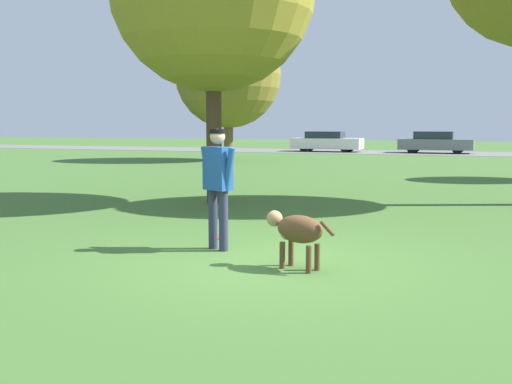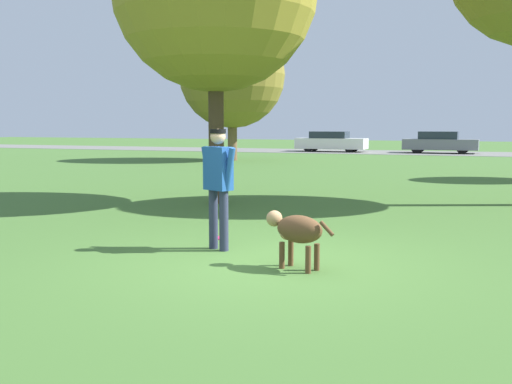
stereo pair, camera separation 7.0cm
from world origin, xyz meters
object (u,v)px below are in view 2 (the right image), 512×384
frisbee (220,238)px  parked_car_white (331,142)px  person (218,179)px  dog (296,230)px  tree_far_left (232,75)px  parked_car_grey (440,142)px

frisbee → parked_car_white: (-5.47, 29.93, 0.64)m
person → parked_car_white: size_ratio=0.38×
person → dog: bearing=-3.4°
tree_far_left → parked_car_grey: (9.17, 11.26, -3.52)m
frisbee → tree_far_left: size_ratio=0.04×
tree_far_left → person: bearing=-67.6°
parked_car_white → parked_car_grey: 6.83m
person → frisbee: 1.32m
dog → frisbee: (-1.71, 1.48, -0.48)m
parked_car_grey → parked_car_white: bearing=-175.9°
dog → frisbee: size_ratio=4.04×
tree_far_left → parked_car_grey: 14.94m
parked_car_grey → frisbee: bearing=-91.0°
parked_car_white → frisbee: bearing=-78.6°
person → dog: (1.37, -0.71, -0.54)m
parked_car_grey → person: bearing=-90.3°
frisbee → dog: bearing=-40.9°
tree_far_left → frisbee: bearing=-67.6°
frisbee → parked_car_white: 30.43m
frisbee → parked_car_grey: (1.35, 30.23, 0.66)m
frisbee → parked_car_grey: parked_car_grey is taller
person → tree_far_left: bearing=136.3°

